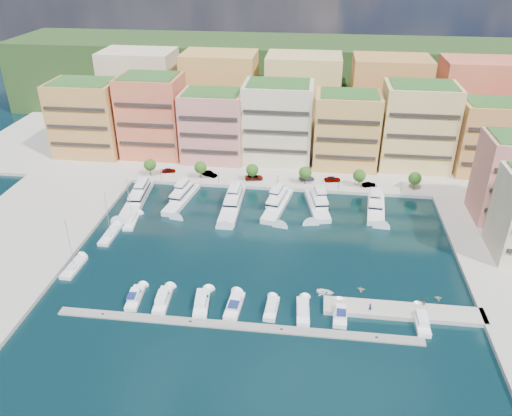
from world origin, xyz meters
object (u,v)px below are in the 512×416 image
at_px(sailboat_2, 131,222).
at_px(car_4, 332,179).
at_px(lamppost_2, 278,177).
at_px(car_5, 369,185).
at_px(cruiser_7, 340,314).
at_px(tree_3, 305,173).
at_px(tree_0, 150,165).
at_px(yacht_5, 376,206).
at_px(car_1, 210,174).
at_px(yacht_3, 278,203).
at_px(car_0, 169,170).
at_px(yacht_2, 233,202).
at_px(tender_0, 325,292).
at_px(tree_2, 252,170).
at_px(lamppost_4, 402,184).
at_px(person_1, 424,302).
at_px(tree_1, 200,167).
at_px(car_2, 254,177).
at_px(tender_3, 438,298).
at_px(tree_4, 359,176).
at_px(sailboat_0, 74,268).
at_px(lamppost_3, 339,181).
at_px(cruiser_1, 135,298).
at_px(cruiser_4, 234,306).
at_px(cruiser_9, 421,321).
at_px(yacht_0, 138,197).
at_px(lamppost_0, 161,171).
at_px(yacht_1, 182,197).
at_px(cruiser_5, 272,309).
at_px(tender_1, 361,289).
at_px(tree_5, 415,178).
at_px(person_0, 370,307).
at_px(cruiser_6, 303,311).
at_px(yacht_4, 317,204).
at_px(cruiser_2, 163,300).
at_px(lamppost_1, 218,174).

xyz_separation_m(sailboat_2, car_4, (53.16, 30.26, 1.52)).
distance_m(lamppost_2, car_5, 27.47).
relative_size(lamppost_2, cruiser_7, 0.55).
bearing_deg(tree_3, tree_0, 180.00).
height_order(yacht_5, car_1, yacht_5).
height_order(yacht_3, car_0, yacht_3).
distance_m(yacht_2, tender_0, 44.80).
distance_m(tree_2, lamppost_4, 44.07).
bearing_deg(car_4, person_1, -174.34).
bearing_deg(tree_1, car_2, 4.33).
height_order(tender_3, car_4, car_4).
bearing_deg(tree_4, tree_3, 180.00).
distance_m(tree_1, sailboat_0, 52.85).
distance_m(yacht_2, person_1, 60.13).
bearing_deg(lamppost_2, lamppost_3, 0.00).
distance_m(lamppost_2, cruiser_1, 61.29).
bearing_deg(sailboat_0, tender_0, -1.87).
height_order(cruiser_4, cruiser_9, cruiser_4).
bearing_deg(yacht_0, sailboat_0, -95.95).
relative_size(lamppost_0, yacht_1, 0.22).
xyz_separation_m(tree_0, car_4, (56.33, 2.87, -2.91)).
distance_m(lamppost_0, tender_3, 87.98).
distance_m(yacht_0, cruiser_5, 60.72).
bearing_deg(tree_4, lamppost_0, -177.80).
relative_size(yacht_3, tender_1, 12.06).
height_order(lamppost_3, tender_0, lamppost_3).
distance_m(tree_3, tree_5, 32.00).
xyz_separation_m(yacht_1, tender_0, (40.99, -37.84, -0.71)).
bearing_deg(car_1, person_0, -118.27).
xyz_separation_m(cruiser_6, person_1, (24.22, 4.47, 1.34)).
distance_m(tree_0, lamppost_4, 76.04).
distance_m(cruiser_4, person_0, 27.33).
relative_size(tender_0, person_0, 2.05).
bearing_deg(tree_5, person_1, -96.27).
bearing_deg(tree_1, yacht_4, -19.25).
height_order(lamppost_3, tender_1, lamppost_3).
height_order(cruiser_5, sailboat_2, sailboat_2).
bearing_deg(cruiser_6, tree_1, 120.26).
distance_m(lamppost_3, car_4, 5.79).
height_order(cruiser_4, person_1, person_1).
bearing_deg(sailboat_0, sailboat_2, 74.84).
xyz_separation_m(yacht_1, car_0, (-8.52, 16.46, 0.63)).
bearing_deg(car_4, cruiser_2, 137.98).
xyz_separation_m(lamppost_1, cruiser_9, (51.07, -55.79, -3.28)).
bearing_deg(yacht_3, lamppost_0, 163.11).
height_order(cruiser_7, car_0, car_0).
height_order(lamppost_2, yacht_5, yacht_5).
height_order(yacht_1, cruiser_2, yacht_1).
distance_m(cruiser_5, person_1, 30.93).
bearing_deg(tree_0, car_2, 2.19).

